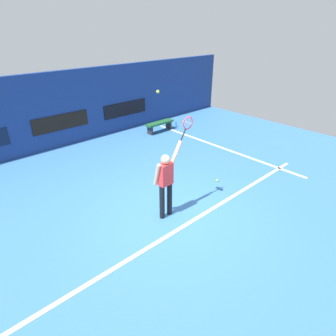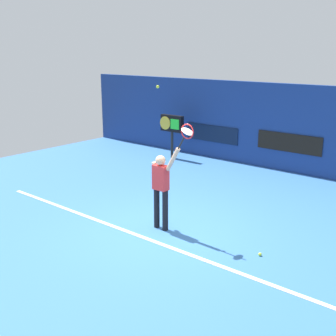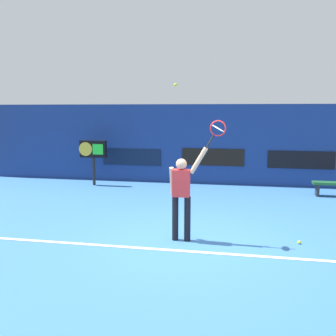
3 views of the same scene
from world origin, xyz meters
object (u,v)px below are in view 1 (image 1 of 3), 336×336
water_bottle (176,124)px  spare_ball (217,181)px  tennis_racket (187,124)px  tennis_ball (158,92)px  court_bench (160,124)px  tennis_player (166,181)px

water_bottle → spare_ball: size_ratio=3.53×
tennis_racket → tennis_ball: bearing=174.7°
tennis_racket → tennis_ball: size_ratio=8.95×
tennis_racket → court_bench: 6.24m
water_bottle → spare_ball: bearing=-120.3°
tennis_player → court_bench: 6.38m
tennis_ball → court_bench: tennis_ball is taller
tennis_ball → water_bottle: (5.21, 4.81, -3.01)m
tennis_ball → spare_ball: (2.49, 0.15, -3.10)m
tennis_ball → water_bottle: size_ratio=0.28×
tennis_racket → water_bottle: bearing=48.1°
spare_ball → tennis_ball: bearing=-176.5°
tennis_ball → court_bench: 6.97m
court_bench → spare_ball: (-1.70, -4.66, -0.30)m
tennis_racket → tennis_ball: (-0.83, 0.08, 0.87)m
tennis_racket → tennis_ball: tennis_ball is taller
tennis_ball → water_bottle: 7.71m
tennis_ball → spare_ball: size_ratio=1.00×
court_bench → water_bottle: court_bench is taller
court_bench → tennis_player: bearing=-129.6°
tennis_player → water_bottle: size_ratio=8.06×
court_bench → tennis_racket: bearing=-124.5°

